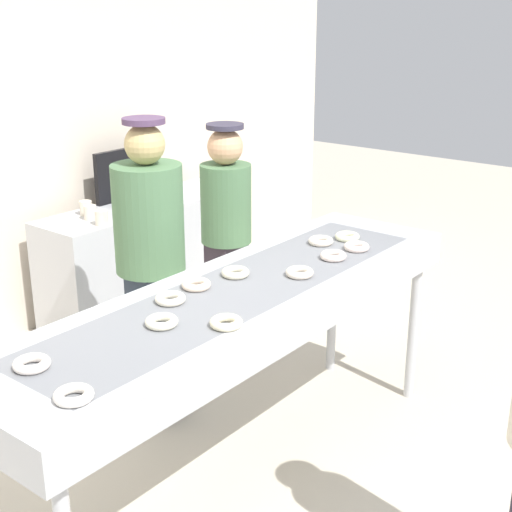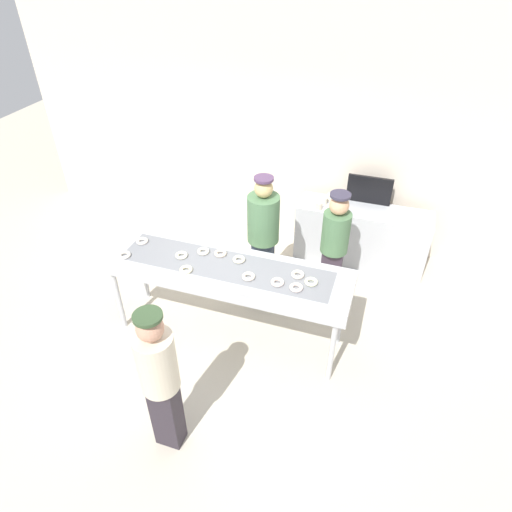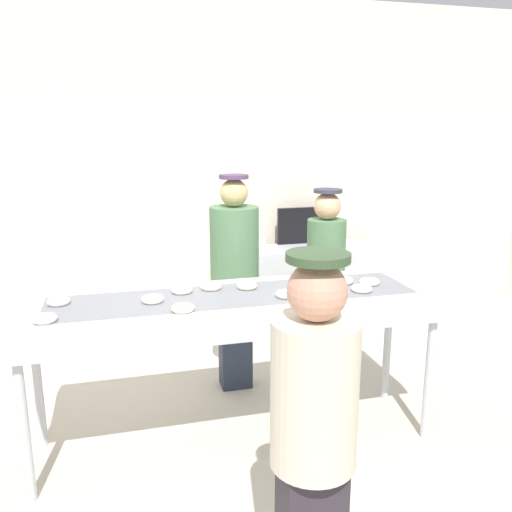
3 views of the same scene
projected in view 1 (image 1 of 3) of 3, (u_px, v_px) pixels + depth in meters
name	position (u px, v px, depth m)	size (l,w,h in m)	color
ground_plane	(242.00, 477.00, 3.62)	(16.00, 16.00, 0.00)	beige
fryer_conveyor	(241.00, 306.00, 3.31)	(2.68, 0.72, 1.02)	#B7BABF
sugar_donut_0	(235.00, 272.00, 3.43)	(0.13, 0.13, 0.04)	#EEE5C3
sugar_donut_1	(333.00, 256.00, 3.65)	(0.13, 0.13, 0.04)	#FBE2D2
sugar_donut_2	(226.00, 322.00, 2.89)	(0.13, 0.13, 0.04)	#FDF1C1
sugar_donut_3	(196.00, 284.00, 3.28)	(0.13, 0.13, 0.04)	#FBE0C2
sugar_donut_4	(300.00, 272.00, 3.43)	(0.13, 0.13, 0.04)	#F3E1C9
sugar_donut_5	(170.00, 299.00, 3.12)	(0.13, 0.13, 0.04)	#F3E9CC
sugar_donut_6	(162.00, 322.00, 2.90)	(0.13, 0.13, 0.04)	white
sugar_donut_7	(321.00, 241.00, 3.88)	(0.13, 0.13, 0.04)	#F3E1C9
sugar_donut_8	(357.00, 247.00, 3.79)	(0.13, 0.13, 0.04)	#FAE2D3
sugar_donut_9	(347.00, 236.00, 3.95)	(0.13, 0.13, 0.04)	#F4F4C5
sugar_donut_10	(32.00, 364.00, 2.56)	(0.13, 0.13, 0.04)	white
sugar_donut_11	(74.00, 395.00, 2.35)	(0.13, 0.13, 0.04)	white
worker_baker	(226.00, 231.00, 4.62)	(0.32, 0.32, 1.55)	#352A36
worker_assistant	(150.00, 251.00, 3.87)	(0.37, 0.37, 1.70)	#242D3D
prep_counter	(150.00, 256.00, 5.51)	(1.77, 0.51, 0.84)	#B7BABF
paper_cup_0	(101.00, 218.00, 4.81)	(0.09, 0.09, 0.10)	beige
paper_cup_1	(90.00, 213.00, 4.93)	(0.09, 0.09, 0.10)	beige
paper_cup_2	(86.00, 208.00, 5.04)	(0.09, 0.09, 0.10)	beige
menu_display	(127.00, 173.00, 5.43)	(0.59, 0.04, 0.38)	black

